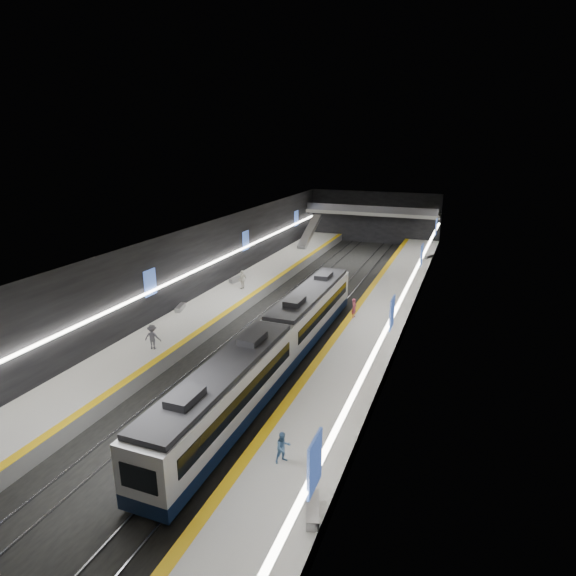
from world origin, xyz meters
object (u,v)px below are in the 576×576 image
at_px(bench_right_near, 313,510).
at_px(passenger_right_a, 354,308).
at_px(train, 276,344).
at_px(passenger_left_b, 153,337).
at_px(escalator, 310,231).
at_px(passenger_left_a, 243,280).
at_px(bench_right_far, 428,257).
at_px(bench_left_far, 236,280).
at_px(bench_left_near, 180,308).
at_px(passenger_right_b, 283,448).

height_order(bench_right_near, passenger_right_a, passenger_right_a).
relative_size(train, passenger_left_b, 15.88).
bearing_deg(escalator, passenger_left_a, -88.76).
height_order(escalator, passenger_left_b, escalator).
xyz_separation_m(bench_right_near, bench_right_far, (0.00, 47.35, -0.03)).
distance_m(train, passenger_left_a, 16.93).
bearing_deg(passenger_left_b, bench_left_far, -94.92).
bearing_deg(bench_right_far, train, -79.85).
distance_m(bench_left_near, passenger_left_a, 8.13).
bearing_deg(passenger_left_b, passenger_right_a, -148.13).
bearing_deg(passenger_left_b, train, 178.03).
bearing_deg(bench_left_near, bench_right_near, -60.54).
relative_size(bench_right_far, passenger_right_b, 1.04).
relative_size(bench_left_far, bench_right_far, 1.09).
height_order(train, escalator, escalator).
distance_m(escalator, passenger_right_b, 49.30).
xyz_separation_m(bench_right_near, passenger_right_a, (-3.87, 23.04, 0.60)).
relative_size(bench_left_near, bench_left_far, 0.94).
height_order(passenger_right_a, passenger_left_b, passenger_left_b).
bearing_deg(passenger_right_a, bench_right_near, -161.52).
bearing_deg(passenger_left_b, bench_right_far, -126.04).
distance_m(escalator, bench_right_near, 52.63).
xyz_separation_m(escalator, bench_right_near, (17.00, -49.78, -1.66)).
distance_m(bench_left_near, passenger_right_b, 23.40).
xyz_separation_m(bench_left_far, bench_right_near, (18.32, -28.98, 0.01)).
bearing_deg(passenger_left_b, passenger_left_a, -100.59).
height_order(escalator, bench_right_far, escalator).
height_order(escalator, passenger_right_b, escalator).
xyz_separation_m(bench_left_near, bench_left_far, (0.68, 9.78, 0.01)).
bearing_deg(passenger_right_a, passenger_left_b, 142.74).
bearing_deg(bench_right_far, passenger_right_b, -71.45).
bearing_deg(train, escalator, 105.16).
distance_m(escalator, passenger_left_b, 38.53).
height_order(bench_left_near, passenger_right_b, passenger_right_b).
bearing_deg(passenger_right_b, passenger_left_a, 72.29).
height_order(train, passenger_left_b, train).
bearing_deg(passenger_left_b, passenger_right_b, 136.09).
bearing_deg(train, bench_left_far, 125.11).
relative_size(passenger_right_a, passenger_right_b, 1.04).
xyz_separation_m(bench_right_near, passenger_right_b, (-2.40, 2.70, 0.57)).
height_order(train, bench_right_far, train).
distance_m(bench_right_near, passenger_left_b, 19.70).
xyz_separation_m(bench_right_far, passenger_left_a, (-16.50, -20.46, 0.77)).
bearing_deg(passenger_right_b, bench_right_near, -96.32).
bearing_deg(bench_right_far, passenger_right_a, -77.43).
xyz_separation_m(train, bench_right_far, (7.00, 34.47, -0.99)).
height_order(escalator, bench_left_near, escalator).
xyz_separation_m(escalator, passenger_right_a, (13.13, -26.75, -1.06)).
height_order(bench_left_near, bench_left_far, bench_left_far).
bearing_deg(bench_left_far, passenger_right_a, -8.02).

